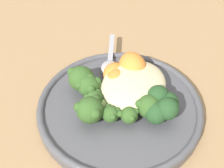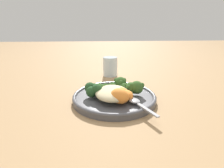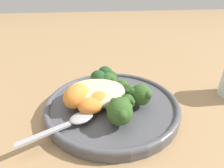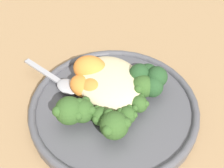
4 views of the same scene
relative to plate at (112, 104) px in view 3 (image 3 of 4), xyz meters
The scene contains 15 objects.
ground_plane 0.03m from the plate, 138.76° to the left, with size 4.00×4.00×0.00m, color #9E7A51.
plate is the anchor object (origin of this frame).
quinoa_mound 0.04m from the plate, 164.99° to the left, with size 0.12×0.10×0.03m, color beige.
broccoli_stalk_0 0.07m from the plate, 93.41° to the right, with size 0.05×0.10×0.04m.
broccoli_stalk_1 0.05m from the plate, 88.08° to the right, with size 0.05×0.08×0.04m.
broccoli_stalk_2 0.04m from the plate, 67.37° to the right, with size 0.08×0.06×0.03m.
broccoli_stalk_3 0.05m from the plate, 30.29° to the right, with size 0.12×0.06×0.04m.
broccoli_stalk_4 0.03m from the plate, ahead, with size 0.08×0.03×0.03m.
broccoli_stalk_5 0.03m from the plate, 52.88° to the left, with size 0.08×0.06×0.03m.
broccoli_stalk_6 0.05m from the plate, 91.38° to the left, with size 0.05×0.08×0.04m.
sweet_potato_chunk_0 0.06m from the plate, 143.67° to the right, with size 0.04×0.04×0.03m, color orange.
sweet_potato_chunk_1 0.04m from the plate, 146.38° to the right, with size 0.05×0.04×0.03m, color orange.
sweet_potato_chunk_2 0.07m from the plate, behind, with size 0.06×0.04×0.04m, color orange.
kale_tuft 0.07m from the plate, 95.07° to the left, with size 0.06×0.06×0.04m.
spoon 0.09m from the plate, 142.81° to the right, with size 0.12×0.07×0.01m.
Camera 3 is at (-0.04, -0.30, 0.21)m, focal length 28.00 mm.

